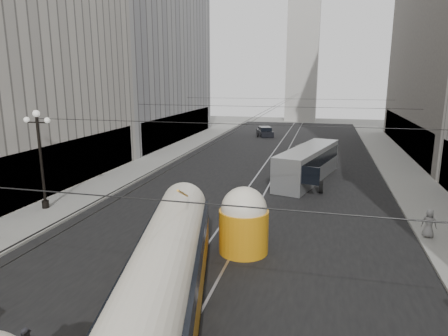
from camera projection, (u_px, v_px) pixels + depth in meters
The scene contains 14 objects.
road at pixel (268, 172), 36.88m from camera, with size 20.00×85.00×0.02m, color black.
sidewalk_left at pixel (162, 158), 43.03m from camera, with size 4.00×72.00×0.15m, color gray.
sidewalk_right at pixel (401, 170), 37.32m from camera, with size 4.00×72.00×0.15m, color gray.
rail_left at pixel (260, 171), 37.06m from camera, with size 0.12×85.00×0.04m, color gray.
rail_right at pixel (276, 172), 36.70m from camera, with size 0.12×85.00×0.04m, color gray.
building_left_far at pixel (138, 33), 53.15m from camera, with size 12.60×28.60×28.60m.
distant_tower at pixel (303, 44), 78.51m from camera, with size 6.00×6.00×31.36m.
lamppost_left_mid at pixel (40, 154), 25.34m from camera, with size 1.86×0.44×6.37m.
catenary at pixel (269, 108), 34.60m from camera, with size 25.00×72.00×0.23m.
streetcar at pixel (165, 277), 13.94m from camera, with size 5.52×15.10×3.38m.
city_bus at pixel (308, 163), 33.44m from camera, with size 5.02×11.41×2.80m.
sedan_white_far at pixel (304, 152), 43.52m from camera, with size 2.76×4.45×1.31m.
sedan_dark_far at pixel (265, 132), 59.36m from camera, with size 3.17×4.75×1.39m.
pedestrian_sidewalk_right at pixel (429, 223), 21.17m from camera, with size 0.76×0.47×1.56m, color gray.
Camera 1 is at (4.81, -3.31, 8.46)m, focal length 32.00 mm.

